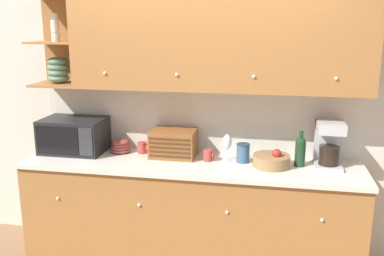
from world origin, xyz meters
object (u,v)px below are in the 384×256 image
object	(u,v)px
fruit_basket	(272,160)
bread_box	(173,143)
mug_blue_second	(208,155)
storage_canister	(243,153)
mug	(142,148)
coffee_maker	(329,143)
wine_bottle	(300,150)
wine_glass	(227,143)
microwave	(74,135)
bowl_stack_on_counter	(120,146)

from	to	relation	value
fruit_basket	bread_box	bearing A→B (deg)	172.31
mug_blue_second	storage_canister	bearing A→B (deg)	4.03
mug_blue_second	fruit_basket	xyz separation A→B (m)	(0.53, -0.05, 0.00)
mug	mug_blue_second	world-z (taller)	mug
mug_blue_second	storage_canister	world-z (taller)	storage_canister
storage_canister	coffee_maker	xyz separation A→B (m)	(0.69, 0.03, 0.11)
fruit_basket	wine_bottle	size ratio (longest dim) A/B	1.03
wine_glass	wine_bottle	xyz separation A→B (m)	(0.60, -0.04, -0.02)
storage_canister	wine_bottle	bearing A→B (deg)	-1.11
bread_box	mug_blue_second	xyz separation A→B (m)	(0.32, -0.07, -0.07)
bread_box	mug_blue_second	bearing A→B (deg)	-11.84
fruit_basket	mug	bearing A→B (deg)	172.29
mug_blue_second	wine_bottle	size ratio (longest dim) A/B	0.33
mug	microwave	bearing A→B (deg)	-173.53
bowl_stack_on_counter	coffee_maker	world-z (taller)	coffee_maker
storage_canister	bread_box	bearing A→B (deg)	175.66
mug	bread_box	distance (m)	0.30
fruit_basket	coffee_maker	bearing A→B (deg)	12.54
mug	fruit_basket	world-z (taller)	fruit_basket
wine_glass	bowl_stack_on_counter	bearing A→B (deg)	177.75
fruit_basket	wine_bottle	distance (m)	0.25
bread_box	coffee_maker	xyz separation A→B (m)	(1.29, -0.01, 0.08)
wine_glass	fruit_basket	distance (m)	0.40
wine_glass	mug_blue_second	bearing A→B (deg)	-160.63
mug	wine_bottle	bearing A→B (deg)	-4.00
mug_blue_second	coffee_maker	world-z (taller)	coffee_maker
storage_canister	coffee_maker	world-z (taller)	coffee_maker
mug_blue_second	wine_bottle	world-z (taller)	wine_bottle
microwave	wine_glass	size ratio (longest dim) A/B	2.47
microwave	wine_bottle	bearing A→B (deg)	-0.73
microwave	storage_canister	xyz separation A→B (m)	(1.52, -0.02, -0.07)
wine_bottle	coffee_maker	size ratio (longest dim) A/B	0.78
mug	coffee_maker	size ratio (longest dim) A/B	0.27
wine_bottle	fruit_basket	bearing A→B (deg)	-165.28
mug	wine_bottle	world-z (taller)	wine_bottle
storage_canister	fruit_basket	xyz separation A→B (m)	(0.24, -0.07, -0.03)
mug_blue_second	fruit_basket	size ratio (longest dim) A/B	0.32
bread_box	storage_canister	distance (m)	0.61
mug	coffee_maker	world-z (taller)	coffee_maker
bowl_stack_on_counter	mug	size ratio (longest dim) A/B	1.82
mug	fruit_basket	xyz separation A→B (m)	(1.14, -0.15, 0.00)
mug	storage_canister	distance (m)	0.91
storage_canister	wine_glass	bearing A→B (deg)	166.50
wine_glass	storage_canister	size ratio (longest dim) A/B	1.41
mug	bowl_stack_on_counter	bearing A→B (deg)	-175.68
mug_blue_second	bowl_stack_on_counter	bearing A→B (deg)	173.59
bowl_stack_on_counter	bread_box	distance (m)	0.50
bread_box	bowl_stack_on_counter	bearing A→B (deg)	177.13
wine_bottle	wine_glass	bearing A→B (deg)	175.99
bowl_stack_on_counter	mug_blue_second	world-z (taller)	bowl_stack_on_counter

